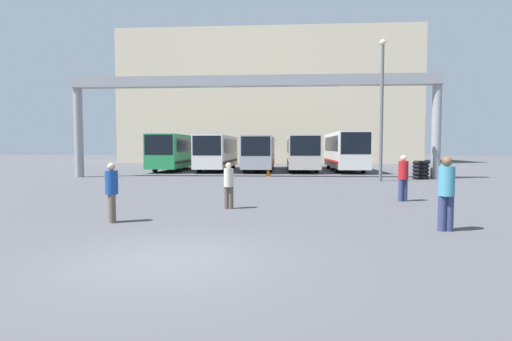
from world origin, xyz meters
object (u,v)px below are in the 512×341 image
(pedestrian_near_center, at_px, (403,177))
(pedestrian_near_right, at_px, (446,192))
(pedestrian_mid_left, at_px, (229,184))
(tire_stack, at_px, (421,170))
(traffic_cone, at_px, (268,172))
(lamp_post, at_px, (382,105))
(bus_slot_0, at_px, (176,150))
(bus_slot_4, at_px, (345,149))
(bus_slot_1, at_px, (218,151))
(bus_slot_3, at_px, (301,151))
(pedestrian_mid_right, at_px, (112,191))
(bus_slot_2, at_px, (260,151))

(pedestrian_near_center, bearing_deg, pedestrian_near_right, -111.23)
(pedestrian_mid_left, height_order, tire_stack, pedestrian_mid_left)
(traffic_cone, bearing_deg, lamp_post, -25.99)
(bus_slot_0, xyz_separation_m, bus_slot_4, (15.23, 0.20, 0.09))
(bus_slot_1, distance_m, pedestrian_mid_left, 22.82)
(bus_slot_1, bearing_deg, lamp_post, -41.88)
(bus_slot_0, distance_m, bus_slot_4, 15.23)
(bus_slot_0, relative_size, lamp_post, 1.22)
(bus_slot_0, bearing_deg, bus_slot_3, 4.74)
(traffic_cone, bearing_deg, bus_slot_1, 123.82)
(bus_slot_3, distance_m, traffic_cone, 8.87)
(traffic_cone, xyz_separation_m, tire_stack, (10.12, -1.66, 0.31))
(pedestrian_near_right, distance_m, tire_stack, 17.49)
(pedestrian_near_center, xyz_separation_m, pedestrian_near_right, (-0.59, -5.56, 0.03))
(pedestrian_mid_left, bearing_deg, bus_slot_3, -96.55)
(bus_slot_4, height_order, traffic_cone, bus_slot_4)
(pedestrian_near_center, bearing_deg, traffic_cone, 98.70)
(pedestrian_mid_right, relative_size, tire_stack, 1.38)
(bus_slot_2, relative_size, pedestrian_mid_left, 7.13)
(pedestrian_mid_left, xyz_separation_m, traffic_cone, (0.79, 15.17, -0.55))
(pedestrian_mid_right, bearing_deg, bus_slot_2, 143.37)
(lamp_post, bearing_deg, bus_slot_3, 110.22)
(bus_slot_2, relative_size, pedestrian_mid_right, 6.78)
(bus_slot_1, height_order, pedestrian_mid_left, bus_slot_1)
(pedestrian_near_center, distance_m, lamp_post, 10.20)
(bus_slot_1, distance_m, pedestrian_mid_right, 25.15)
(bus_slot_1, xyz_separation_m, tire_stack, (14.98, -8.92, -1.18))
(bus_slot_2, bearing_deg, pedestrian_near_right, -76.74)
(bus_slot_2, height_order, pedestrian_mid_right, bus_slot_2)
(traffic_cone, bearing_deg, pedestrian_near_center, -66.13)
(bus_slot_2, xyz_separation_m, bus_slot_4, (7.61, -0.13, 0.17))
(bus_slot_0, xyz_separation_m, pedestrian_near_right, (13.76, -25.76, -0.85))
(pedestrian_near_right, height_order, lamp_post, lamp_post)
(traffic_cone, xyz_separation_m, lamp_post, (7.08, -3.45, 4.40))
(bus_slot_2, height_order, traffic_cone, bus_slot_2)
(pedestrian_mid_left, bearing_deg, pedestrian_near_right, 153.29)
(bus_slot_3, height_order, pedestrian_near_right, bus_slot_3)
(bus_slot_1, distance_m, lamp_post, 16.30)
(bus_slot_1, height_order, pedestrian_near_center, bus_slot_1)
(pedestrian_mid_left, height_order, pedestrian_mid_right, pedestrian_mid_right)
(bus_slot_4, xyz_separation_m, tire_stack, (3.56, -9.22, -1.32))
(pedestrian_near_right, relative_size, lamp_post, 0.21)
(pedestrian_mid_left, relative_size, pedestrian_mid_right, 0.95)
(traffic_cone, bearing_deg, tire_stack, -9.32)
(traffic_cone, relative_size, tire_stack, 0.48)
(bus_slot_0, distance_m, bus_slot_1, 3.81)
(bus_slot_0, height_order, tire_stack, bus_slot_0)
(pedestrian_near_right, height_order, traffic_cone, pedestrian_near_right)
(bus_slot_0, height_order, pedestrian_mid_right, bus_slot_0)
(pedestrian_mid_left, distance_m, traffic_cone, 15.20)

